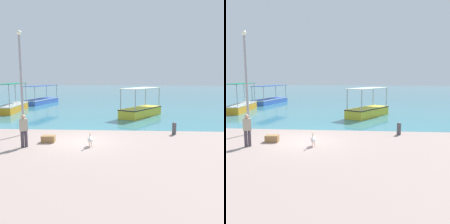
# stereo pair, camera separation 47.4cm
# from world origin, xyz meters

# --- Properties ---
(ground) EXTENTS (120.00, 120.00, 0.00)m
(ground) POSITION_xyz_m (0.00, 0.00, 0.00)
(ground) COLOR gray
(harbor_water) EXTENTS (110.00, 90.00, 0.00)m
(harbor_water) POSITION_xyz_m (0.00, 48.00, 0.00)
(harbor_water) COLOR teal
(harbor_water) RESTS_ON ground
(fishing_boat_far_left) EXTENTS (4.14, 5.11, 2.59)m
(fishing_boat_far_left) POSITION_xyz_m (3.91, 9.22, 0.56)
(fishing_boat_far_left) COLOR gold
(fishing_boat_far_left) RESTS_ON harbor_water
(fishing_boat_center) EXTENTS (2.99, 6.85, 2.42)m
(fishing_boat_center) POSITION_xyz_m (-8.96, 19.59, 0.50)
(fishing_boat_center) COLOR blue
(fishing_boat_center) RESTS_ON harbor_water
(fishing_boat_near_left) EXTENTS (2.10, 5.92, 2.92)m
(fishing_boat_near_left) POSITION_xyz_m (-9.15, 11.56, 0.58)
(fishing_boat_near_left) COLOR orange
(fishing_boat_near_left) RESTS_ON harbor_water
(pelican) EXTENTS (0.31, 0.80, 0.80)m
(pelican) POSITION_xyz_m (0.77, -0.98, 0.38)
(pelican) COLOR #E0997A
(pelican) RESTS_ON ground
(lamp_post) EXTENTS (0.28, 0.28, 6.31)m
(lamp_post) POSITION_xyz_m (-3.78, 1.44, 3.52)
(lamp_post) COLOR gray
(lamp_post) RESTS_ON ground
(mooring_bollard) EXTENTS (0.27, 0.27, 0.77)m
(mooring_bollard) POSITION_xyz_m (5.61, 2.07, 0.41)
(mooring_bollard) COLOR #47474C
(mooring_bollard) RESTS_ON ground
(fisherman_standing) EXTENTS (0.46, 0.38, 1.69)m
(fisherman_standing) POSITION_xyz_m (-2.59, -1.31, 0.91)
(fisherman_standing) COLOR #423944
(fisherman_standing) RESTS_ON ground
(cargo_crate) EXTENTS (0.74, 0.52, 0.38)m
(cargo_crate) POSITION_xyz_m (-1.67, -0.31, 0.19)
(cargo_crate) COLOR olive
(cargo_crate) RESTS_ON ground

